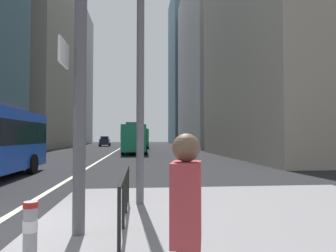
# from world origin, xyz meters

# --- Properties ---
(ground_plane) EXTENTS (160.00, 160.00, 0.00)m
(ground_plane) POSITION_xyz_m (0.00, 20.00, 0.00)
(ground_plane) COLOR black
(median_island) EXTENTS (9.00, 10.00, 0.15)m
(median_island) POSITION_xyz_m (5.50, -1.00, 0.07)
(median_island) COLOR gray
(median_island) RESTS_ON ground
(lane_centre_line) EXTENTS (0.20, 80.00, 0.01)m
(lane_centre_line) POSITION_xyz_m (0.00, 30.00, 0.01)
(lane_centre_line) COLOR beige
(lane_centre_line) RESTS_ON ground
(office_tower_left_mid) EXTENTS (12.89, 16.90, 46.50)m
(office_tower_left_mid) POSITION_xyz_m (-16.00, 43.45, 23.25)
(office_tower_left_mid) COLOR gray
(office_tower_left_mid) RESTS_ON ground
(office_tower_left_far) EXTENTS (11.51, 23.57, 34.23)m
(office_tower_left_far) POSITION_xyz_m (-16.00, 67.65, 17.11)
(office_tower_left_far) COLOR #9E9EA3
(office_tower_left_far) RESTS_ON ground
(office_tower_right_mid) EXTENTS (11.01, 23.44, 30.23)m
(office_tower_right_mid) POSITION_xyz_m (17.00, 45.86, 15.12)
(office_tower_right_mid) COLOR #9E9EA3
(office_tower_right_mid) RESTS_ON ground
(office_tower_right_far) EXTENTS (11.33, 17.15, 39.15)m
(office_tower_right_far) POSITION_xyz_m (17.00, 69.81, 19.57)
(office_tower_right_far) COLOR slate
(office_tower_right_far) RESTS_ON ground
(city_bus_red_receding) EXTENTS (2.85, 10.74, 3.40)m
(city_bus_red_receding) POSITION_xyz_m (2.62, 28.12, 1.84)
(city_bus_red_receding) COLOR #198456
(city_bus_red_receding) RESTS_ON ground
(city_bus_red_distant) EXTENTS (2.80, 11.78, 3.40)m
(city_bus_red_distant) POSITION_xyz_m (3.18, 44.61, 1.84)
(city_bus_red_distant) COLOR #198456
(city_bus_red_distant) RESTS_ON ground
(car_oncoming_mid) EXTENTS (2.20, 4.53, 1.94)m
(car_oncoming_mid) POSITION_xyz_m (-3.63, 52.24, 0.99)
(car_oncoming_mid) COLOR #232838
(car_oncoming_mid) RESTS_ON ground
(car_receding_near) EXTENTS (2.16, 4.21, 1.94)m
(car_receding_near) POSITION_xyz_m (3.54, 54.71, 0.99)
(car_receding_near) COLOR black
(car_receding_near) RESTS_ON ground
(car_receding_far) EXTENTS (2.20, 4.28, 1.94)m
(car_receding_far) POSITION_xyz_m (4.07, 58.79, 0.99)
(car_receding_far) COLOR #B2A899
(car_receding_far) RESTS_ON ground
(street_lamp_post) EXTENTS (5.50, 0.32, 8.00)m
(street_lamp_post) POSITION_xyz_m (3.12, 1.67, 5.28)
(street_lamp_post) COLOR #56565B
(street_lamp_post) RESTS_ON median_island
(bollard_right) EXTENTS (0.20, 0.20, 0.86)m
(bollard_right) POSITION_xyz_m (1.64, -1.87, 0.63)
(bollard_right) COLOR #99999E
(bollard_right) RESTS_ON median_island
(pedestrian_railing) EXTENTS (0.06, 3.50, 0.98)m
(pedestrian_railing) POSITION_xyz_m (2.80, 0.18, 0.85)
(pedestrian_railing) COLOR black
(pedestrian_railing) RESTS_ON median_island
(pedestrian_waiting) EXTENTS (0.32, 0.42, 1.76)m
(pedestrian_waiting) POSITION_xyz_m (3.49, -3.62, 1.14)
(pedestrian_waiting) COLOR #423D38
(pedestrian_waiting) RESTS_ON median_island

